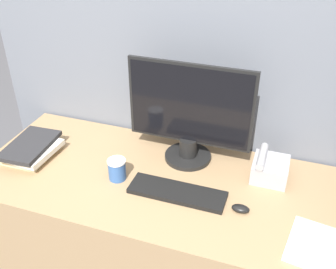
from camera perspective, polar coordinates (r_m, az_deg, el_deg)
name	(u,v)px	position (r m, az deg, el deg)	size (l,w,h in m)	color
cubicle_panel_rear	(182,134)	(2.11, 2.09, 0.12)	(2.08, 0.04, 1.54)	slate
desk	(157,238)	(2.06, -1.56, -14.77)	(1.68, 0.73, 0.76)	#937551
monitor	(189,117)	(1.81, 3.11, 2.60)	(0.59, 0.23, 0.49)	black
keyboard	(177,192)	(1.72, 1.35, -8.39)	(0.42, 0.13, 0.02)	black
mouse	(241,209)	(1.66, 10.49, -10.53)	(0.07, 0.04, 0.03)	black
coffee_cup	(117,169)	(1.79, -7.41, -5.03)	(0.08, 0.08, 0.10)	#335999
book_stack	(31,149)	(2.04, -19.21, -2.02)	(0.23, 0.31, 0.08)	#C6B78C
desk_telephone	(269,168)	(1.84, 14.50, -4.77)	(0.16, 0.18, 0.12)	#99999E
paper_pile	(316,246)	(1.60, 20.68, -14.92)	(0.23, 0.26, 0.02)	white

